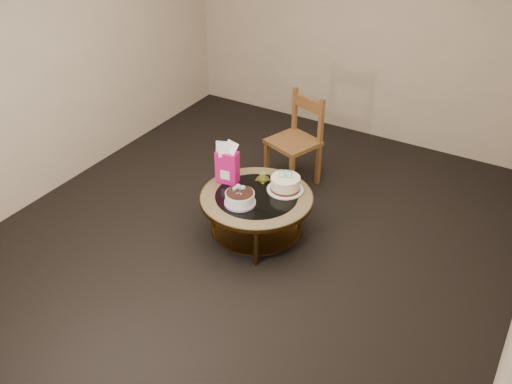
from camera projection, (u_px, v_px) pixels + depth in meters
The scene contains 8 objects.
ground at pixel (256, 236), 5.32m from camera, with size 5.00×5.00×0.00m, color black.
room_walls at pixel (257, 80), 4.47m from camera, with size 4.52×5.02×2.61m.
coffee_table at pixel (256, 203), 5.11m from camera, with size 1.02×1.02×0.46m.
decorated_cake at pixel (240, 198), 4.93m from camera, with size 0.28×0.28×0.16m.
cream_cake at pixel (285, 184), 5.10m from camera, with size 0.33×0.33×0.21m.
gift_bag at pixel (227, 163), 5.15m from camera, with size 0.21×0.17×0.40m.
pillar_candle at pixel (263, 178), 5.26m from camera, with size 0.12×0.12×0.09m.
dining_chair at pixel (296, 140), 5.87m from camera, with size 0.57×0.57×0.97m.
Camera 1 is at (2.15, -3.64, 3.25)m, focal length 40.00 mm.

